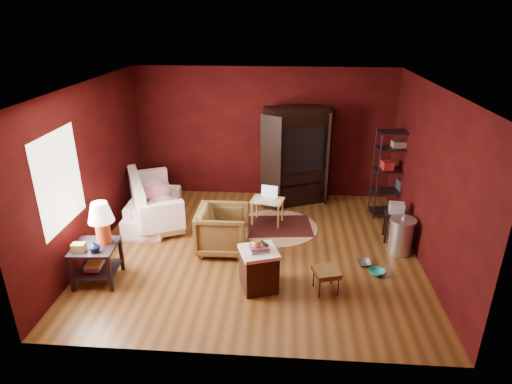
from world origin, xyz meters
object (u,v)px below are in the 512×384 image
(tv_armoire, at_px, (295,154))
(side_table, at_px, (98,235))
(armchair, at_px, (223,228))
(wire_shelving, at_px, (397,170))
(hamper, at_px, (259,268))
(laptop_desk, at_px, (268,202))
(sofa, at_px, (153,203))

(tv_armoire, bearing_deg, side_table, -156.70)
(armchair, xyz_separation_m, wire_shelving, (3.21, 1.62, 0.54))
(hamper, xyz_separation_m, tv_armoire, (0.55, 3.22, 0.74))
(hamper, bearing_deg, laptop_desk, 89.37)
(armchair, height_order, wire_shelving, wire_shelving)
(armchair, distance_m, side_table, 2.01)
(armchair, bearing_deg, tv_armoire, -30.33)
(armchair, relative_size, hamper, 1.17)
(tv_armoire, bearing_deg, armchair, -143.16)
(armchair, distance_m, hamper, 1.26)
(laptop_desk, distance_m, wire_shelving, 2.61)
(hamper, bearing_deg, armchair, 123.14)
(armchair, bearing_deg, side_table, 119.02)
(sofa, relative_size, wire_shelving, 1.06)
(sofa, bearing_deg, laptop_desk, -91.61)
(sofa, bearing_deg, side_table, 173.27)
(sofa, relative_size, armchair, 2.17)
(sofa, relative_size, hamper, 2.53)
(wire_shelving, bearing_deg, side_table, -158.41)
(sofa, distance_m, armchair, 1.87)
(tv_armoire, bearing_deg, laptop_desk, -138.85)
(tv_armoire, height_order, wire_shelving, tv_armoire)
(sofa, xyz_separation_m, tv_armoire, (2.77, 1.11, 0.71))
(side_table, distance_m, tv_armoire, 4.33)
(side_table, height_order, hamper, side_table)
(side_table, xyz_separation_m, laptop_desk, (2.43, 2.04, -0.30))
(hamper, height_order, wire_shelving, wire_shelving)
(laptop_desk, xyz_separation_m, wire_shelving, (2.50, 0.56, 0.51))
(side_table, height_order, laptop_desk, side_table)
(side_table, relative_size, hamper, 1.71)
(sofa, xyz_separation_m, side_table, (-0.18, -2.04, 0.39))
(armchair, height_order, hamper, armchair)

